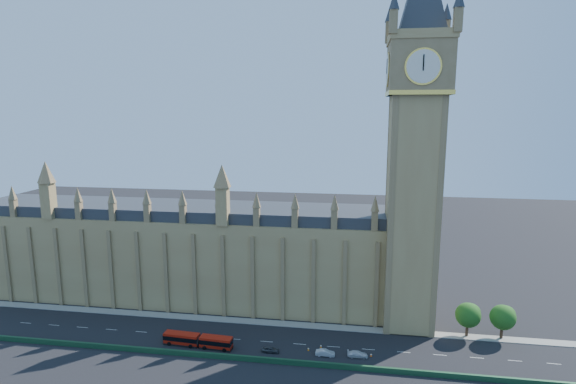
# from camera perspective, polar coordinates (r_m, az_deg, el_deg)

# --- Properties ---
(ground) EXTENTS (400.00, 400.00, 0.00)m
(ground) POSITION_cam_1_polar(r_m,az_deg,el_deg) (114.16, -4.80, -18.25)
(ground) COLOR black
(ground) RESTS_ON ground
(palace_westminster) EXTENTS (120.00, 20.00, 28.00)m
(palace_westminster) POSITION_cam_1_polar(r_m,az_deg,el_deg) (135.36, -13.13, -7.48)
(palace_westminster) COLOR #997A4A
(palace_westminster) RESTS_ON ground
(elizabeth_tower) EXTENTS (20.59, 20.59, 105.00)m
(elizabeth_tower) POSITION_cam_1_polar(r_m,az_deg,el_deg) (112.41, 16.04, 9.93)
(elizabeth_tower) COLOR #997A4A
(elizabeth_tower) RESTS_ON ground
(bridge_parapet) EXTENTS (160.00, 0.60, 1.20)m
(bridge_parapet) POSITION_cam_1_polar(r_m,az_deg,el_deg) (106.27, -6.00, -20.22)
(bridge_parapet) COLOR #1E4C2D
(bridge_parapet) RESTS_ON ground
(kerb_north) EXTENTS (160.00, 3.00, 0.16)m
(kerb_north) POSITION_cam_1_polar(r_m,az_deg,el_deg) (122.34, -3.73, -16.15)
(kerb_north) COLOR gray
(kerb_north) RESTS_ON ground
(tree_east_near) EXTENTS (6.00, 6.00, 8.50)m
(tree_east_near) POSITION_cam_1_polar(r_m,az_deg,el_deg) (121.41, 21.99, -14.22)
(tree_east_near) COLOR #382619
(tree_east_near) RESTS_ON ground
(tree_east_far) EXTENTS (6.00, 6.00, 8.50)m
(tree_east_far) POSITION_cam_1_polar(r_m,az_deg,el_deg) (123.52, 25.71, -14.08)
(tree_east_far) COLOR #382619
(tree_east_far) RESTS_ON ground
(red_bus) EXTENTS (16.75, 3.55, 2.83)m
(red_bus) POSITION_cam_1_polar(r_m,az_deg,el_deg) (112.64, -11.38, -17.99)
(red_bus) COLOR #AE190B
(red_bus) RESTS_ON ground
(car_grey) EXTENTS (3.97, 1.68, 1.34)m
(car_grey) POSITION_cam_1_polar(r_m,az_deg,el_deg) (108.82, -2.26, -19.35)
(car_grey) COLOR #393C3F
(car_grey) RESTS_ON ground
(car_silver) EXTENTS (4.32, 1.56, 1.42)m
(car_silver) POSITION_cam_1_polar(r_m,az_deg,el_deg) (107.72, 4.74, -19.69)
(car_silver) COLOR #B6BABF
(car_silver) RESTS_ON ground
(car_white) EXTENTS (4.60, 2.00, 1.32)m
(car_white) POSITION_cam_1_polar(r_m,az_deg,el_deg) (108.14, 8.83, -19.68)
(car_white) COLOR silver
(car_white) RESTS_ON ground
(cone_a) EXTENTS (0.44, 0.44, 0.65)m
(cone_a) POSITION_cam_1_polar(r_m,az_deg,el_deg) (108.75, 4.64, -19.61)
(cone_a) COLOR black
(cone_a) RESTS_ON ground
(cone_b) EXTENTS (0.49, 0.49, 0.75)m
(cone_b) POSITION_cam_1_polar(r_m,az_deg,el_deg) (110.85, 4.20, -18.96)
(cone_b) COLOR black
(cone_b) RESTS_ON ground
(cone_c) EXTENTS (0.58, 0.58, 0.71)m
(cone_c) POSITION_cam_1_polar(r_m,az_deg,el_deg) (109.61, 2.61, -19.31)
(cone_c) COLOR black
(cone_c) RESTS_ON ground
(cone_d) EXTENTS (0.50, 0.50, 0.77)m
(cone_d) POSITION_cam_1_polar(r_m,az_deg,el_deg) (108.91, 10.51, -19.67)
(cone_d) COLOR black
(cone_d) RESTS_ON ground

